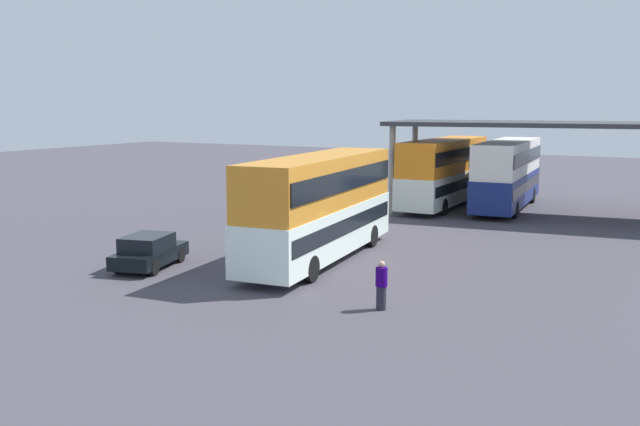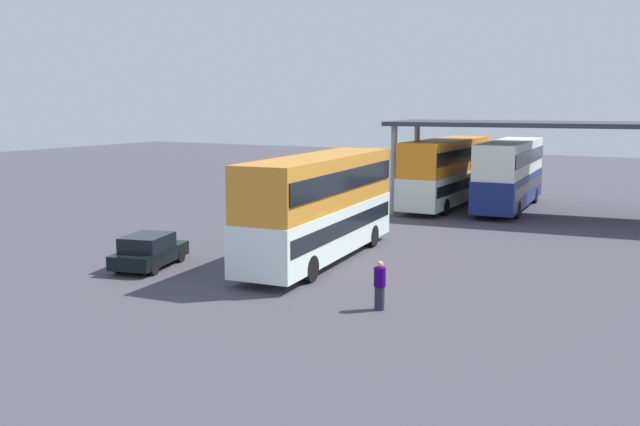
{
  "view_description": "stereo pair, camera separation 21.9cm",
  "coord_description": "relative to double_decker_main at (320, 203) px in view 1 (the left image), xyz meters",
  "views": [
    {
      "loc": [
        13.32,
        -21.44,
        6.5
      ],
      "look_at": [
        -0.26,
        3.43,
        2.0
      ],
      "focal_mm": 38.74,
      "sensor_mm": 36.0,
      "label": 1
    },
    {
      "loc": [
        13.51,
        -21.34,
        6.5
      ],
      "look_at": [
        -0.26,
        3.43,
        2.0
      ],
      "focal_mm": 38.74,
      "sensor_mm": 36.0,
      "label": 2
    }
  ],
  "objects": [
    {
      "name": "ground_plane",
      "position": [
        0.26,
        -3.44,
        -2.4
      ],
      "size": [
        140.0,
        140.0,
        0.0
      ],
      "primitive_type": "plane",
      "color": "#444049"
    },
    {
      "name": "double_decker_main",
      "position": [
        0.0,
        0.0,
        0.0
      ],
      "size": [
        3.56,
        11.4,
        4.38
      ],
      "rotation": [
        0.0,
        0.0,
        1.67
      ],
      "color": "white",
      "rests_on": "ground_plane"
    },
    {
      "name": "parked_hatchback",
      "position": [
        -5.32,
        -4.52,
        -1.73
      ],
      "size": [
        2.55,
        3.99,
        1.35
      ],
      "rotation": [
        0.0,
        0.0,
        1.82
      ],
      "color": "black",
      "rests_on": "ground_plane"
    },
    {
      "name": "double_decker_near_canopy",
      "position": [
        -0.4,
        17.16,
        -0.05
      ],
      "size": [
        2.56,
        10.98,
        4.28
      ],
      "rotation": [
        0.0,
        0.0,
        1.57
      ],
      "color": "white",
      "rests_on": "ground_plane"
    },
    {
      "name": "double_decker_mid_row",
      "position": [
        3.37,
        18.12,
        -0.08
      ],
      "size": [
        3.17,
        11.18,
        4.23
      ],
      "rotation": [
        0.0,
        0.0,
        1.64
      ],
      "color": "navy",
      "rests_on": "ground_plane"
    },
    {
      "name": "depot_canopy",
      "position": [
        8.6,
        16.71,
        2.76
      ],
      "size": [
        24.04,
        9.14,
        5.46
      ],
      "rotation": [
        0.0,
        0.0,
        0.11
      ],
      "color": "#33353A",
      "rests_on": "ground_plane"
    },
    {
      "name": "pedestrian_waiting",
      "position": [
        5.1,
        -5.28,
        -1.61
      ],
      "size": [
        0.38,
        0.38,
        1.59
      ],
      "rotation": [
        0.0,
        0.0,
        1.25
      ],
      "color": "#262633",
      "rests_on": "ground_plane"
    }
  ]
}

